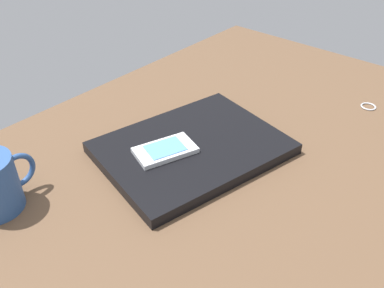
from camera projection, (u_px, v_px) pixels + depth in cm
name	position (u px, v px, depth cm)	size (l,w,h in cm)	color
desk_surface	(221.00, 165.00, 76.51)	(120.00, 80.00, 3.00)	brown
laptop_closed	(192.00, 148.00, 76.60)	(32.71, 24.58, 2.13)	black
cell_phone_on_laptop	(165.00, 150.00, 73.47)	(12.21, 9.50, 1.04)	silver
key_ring	(368.00, 106.00, 90.86)	(3.31, 3.31, 0.36)	silver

